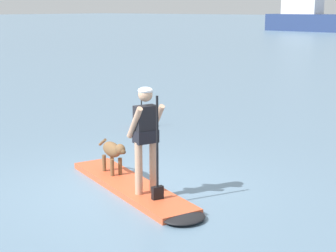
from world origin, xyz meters
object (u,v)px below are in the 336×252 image
person_paddler (146,133)px  moored_boat_far_port (306,18)px  paddleboard (137,190)px  dog (113,151)px  marker_buoy (142,119)px

person_paddler → moored_boat_far_port: moored_boat_far_port is taller
paddleboard → person_paddler: 1.07m
dog → marker_buoy: size_ratio=1.08×
person_paddler → dog: person_paddler is taller
paddleboard → marker_buoy: (-3.19, 3.75, 0.15)m
paddleboard → dog: (-0.82, 0.30, 0.45)m
moored_boat_far_port → person_paddler: bearing=-67.6°
dog → marker_buoy: bearing=124.4°
dog → marker_buoy: (-2.37, 3.45, -0.30)m
paddleboard → dog: dog is taller
paddleboard → moored_boat_far_port: size_ratio=0.32×
moored_boat_far_port → paddleboard: bearing=-67.9°
moored_boat_far_port → marker_buoy: size_ratio=12.10×
dog → moored_boat_far_port: (-23.35, 59.11, 1.17)m
paddleboard → moored_boat_far_port: bearing=112.1°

